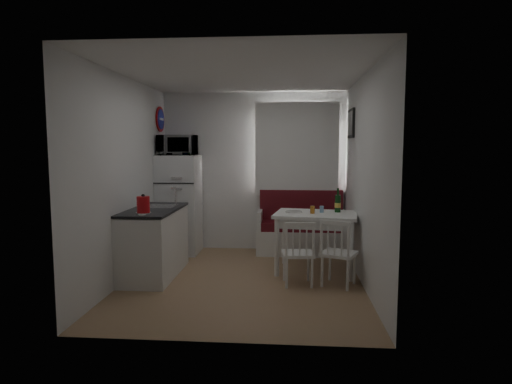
% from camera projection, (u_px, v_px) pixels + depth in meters
% --- Properties ---
extents(floor, '(3.00, 3.50, 0.02)m').
position_uv_depth(floor, '(243.00, 281.00, 5.48)').
color(floor, '#A58158').
rests_on(floor, ground).
extents(ceiling, '(3.00, 3.50, 0.02)m').
position_uv_depth(ceiling, '(242.00, 74.00, 5.21)').
color(ceiling, white).
rests_on(ceiling, wall_back).
extents(wall_back, '(3.00, 0.02, 2.60)m').
position_uv_depth(wall_back, '(254.00, 172.00, 7.08)').
color(wall_back, white).
rests_on(wall_back, floor).
extents(wall_front, '(3.00, 0.02, 2.60)m').
position_uv_depth(wall_front, '(220.00, 195.00, 3.61)').
color(wall_front, white).
rests_on(wall_front, floor).
extents(wall_left, '(0.02, 3.50, 2.60)m').
position_uv_depth(wall_left, '(126.00, 179.00, 5.46)').
color(wall_left, white).
rests_on(wall_left, floor).
extents(wall_right, '(0.02, 3.50, 2.60)m').
position_uv_depth(wall_right, '(364.00, 180.00, 5.23)').
color(wall_right, white).
rests_on(wall_right, floor).
extents(window, '(1.22, 0.06, 1.47)m').
position_uv_depth(window, '(297.00, 152.00, 6.97)').
color(window, white).
rests_on(window, wall_back).
extents(curtain, '(1.35, 0.02, 1.50)m').
position_uv_depth(curtain, '(297.00, 149.00, 6.89)').
color(curtain, white).
rests_on(curtain, wall_back).
extents(kitchen_counter, '(0.62, 1.32, 1.16)m').
position_uv_depth(kitchen_counter, '(154.00, 242.00, 5.68)').
color(kitchen_counter, white).
rests_on(kitchen_counter, floor).
extents(wall_sign, '(0.03, 0.40, 0.40)m').
position_uv_depth(wall_sign, '(161.00, 119.00, 6.81)').
color(wall_sign, navy).
rests_on(wall_sign, wall_left).
extents(picture_frame, '(0.04, 0.52, 0.42)m').
position_uv_depth(picture_frame, '(351.00, 124.00, 6.25)').
color(picture_frame, black).
rests_on(picture_frame, wall_right).
extents(bench, '(1.41, 0.54, 1.01)m').
position_uv_depth(bench, '(301.00, 233.00, 6.89)').
color(bench, white).
rests_on(bench, floor).
extents(dining_table, '(1.19, 0.92, 0.82)m').
position_uv_depth(dining_table, '(316.00, 220.00, 5.81)').
color(dining_table, white).
rests_on(dining_table, floor).
extents(chair_left, '(0.42, 0.40, 0.43)m').
position_uv_depth(chair_left, '(298.00, 247.00, 5.20)').
color(chair_left, white).
rests_on(chair_left, floor).
extents(chair_right, '(0.51, 0.51, 0.45)m').
position_uv_depth(chair_right, '(340.00, 246.00, 5.16)').
color(chair_right, white).
rests_on(chair_right, floor).
extents(fridge, '(0.63, 0.63, 1.58)m').
position_uv_depth(fridge, '(179.00, 204.00, 6.88)').
color(fridge, white).
rests_on(fridge, floor).
extents(microwave, '(0.58, 0.39, 0.32)m').
position_uv_depth(microwave, '(177.00, 145.00, 6.73)').
color(microwave, white).
rests_on(microwave, fridge).
extents(kettle, '(0.18, 0.18, 0.24)m').
position_uv_depth(kettle, '(143.00, 205.00, 5.09)').
color(kettle, red).
rests_on(kettle, kitchen_counter).
extents(wine_bottle, '(0.08, 0.08, 0.33)m').
position_uv_depth(wine_bottle, '(338.00, 200.00, 5.86)').
color(wine_bottle, '#133C16').
rests_on(wine_bottle, dining_table).
extents(drinking_glass_orange, '(0.06, 0.06, 0.10)m').
position_uv_depth(drinking_glass_orange, '(312.00, 210.00, 5.75)').
color(drinking_glass_orange, '#C77621').
rests_on(drinking_glass_orange, dining_table).
extents(drinking_glass_blue, '(0.06, 0.06, 0.09)m').
position_uv_depth(drinking_glass_blue, '(322.00, 209.00, 5.84)').
color(drinking_glass_blue, '#78A5CC').
rests_on(drinking_glass_blue, dining_table).
extents(plate, '(0.23, 0.23, 0.02)m').
position_uv_depth(plate, '(294.00, 212.00, 5.84)').
color(plate, white).
rests_on(plate, dining_table).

